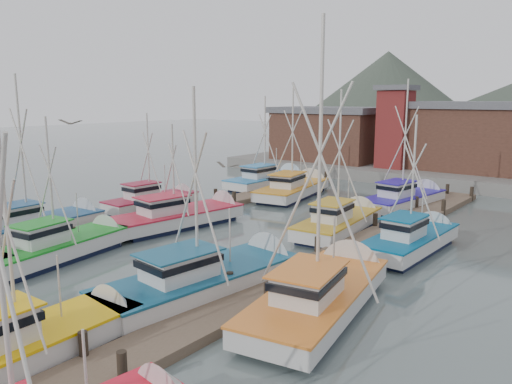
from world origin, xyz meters
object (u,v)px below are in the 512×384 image
Objects in this scene: boat_8 at (184,216)px; boat_12 at (296,188)px; lookout_tower at (395,126)px; boat_4 at (66,245)px; boat_1 at (38,342)px.

boat_8 is 0.96× the size of boat_12.
lookout_tower reaches higher than boat_4.
boat_4 is 8.70m from boat_8.
lookout_tower is 0.81× the size of boat_12.
boat_12 is (-0.04, 21.93, 0.01)m from boat_4.
lookout_tower reaches higher than boat_8.
lookout_tower is 0.97× the size of boat_4.
boat_12 is at bearing 105.55° from boat_1.
boat_8 is at bearing 118.94° from boat_1.
boat_12 is at bearing 80.94° from boat_4.
boat_12 reaches higher than boat_8.
boat_1 is 17.73m from boat_8.
boat_4 is 0.83× the size of boat_12.
boat_4 is at bearing -100.73° from boat_12.
lookout_tower is 28.15m from boat_8.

